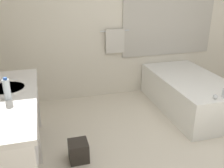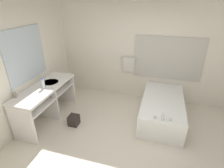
% 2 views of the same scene
% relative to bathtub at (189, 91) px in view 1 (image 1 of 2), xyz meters
% --- Properties ---
extents(wall_back_with_blinds, '(7.40, 0.13, 2.70)m').
position_rel_bathtub_xyz_m(wall_back_with_blinds, '(-0.67, 0.90, 1.06)').
color(wall_back_with_blinds, silver).
rests_on(wall_back_with_blinds, ground_plane).
extents(vanity_counter, '(0.61, 1.66, 0.85)m').
position_rel_bathtub_xyz_m(vanity_counter, '(-2.57, -0.72, 0.34)').
color(vanity_counter, white).
rests_on(vanity_counter, ground_plane).
extents(bathtub, '(0.93, 1.73, 0.64)m').
position_rel_bathtub_xyz_m(bathtub, '(0.00, 0.00, 0.00)').
color(bathtub, white).
rests_on(bathtub, ground_plane).
extents(water_bottle_1, '(0.07, 0.07, 0.22)m').
position_rel_bathtub_xyz_m(water_bottle_1, '(-2.53, -0.81, 0.66)').
color(water_bottle_1, white).
rests_on(water_bottle_1, vanity_counter).
extents(waste_bin, '(0.22, 0.22, 0.24)m').
position_rel_bathtub_xyz_m(waste_bin, '(-1.90, -0.81, -0.17)').
color(waste_bin, '#2D2823').
rests_on(waste_bin, ground_plane).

